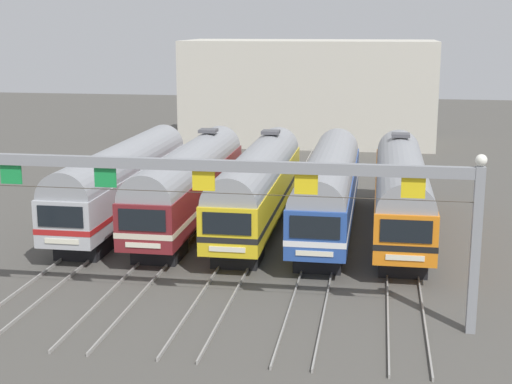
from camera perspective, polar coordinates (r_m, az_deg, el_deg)
name	(u,v)px	position (r m, az deg, el deg)	size (l,w,h in m)	color
ground_plane	(258,229)	(43.89, 0.15, -2.79)	(160.00, 160.00, 0.00)	#4C4944
track_bed	(292,172)	(60.29, 2.71, 1.52)	(17.62, 70.00, 0.15)	gray
commuter_train_stainless	(123,179)	(45.20, -9.99, 0.97)	(2.88, 18.06, 4.77)	#B2B5BA
commuter_train_maroon	(190,181)	(44.06, -5.03, 0.81)	(2.88, 18.06, 5.05)	maroon
commuter_train_yellow	(258,184)	(43.26, 0.15, 0.64)	(2.88, 18.06, 5.05)	gold
commuter_train_blue	(329,186)	(42.81, 5.48, 0.45)	(2.88, 18.06, 4.77)	#284C9E
commuter_train_orange	(401,188)	(42.76, 10.88, 0.27)	(2.88, 18.06, 5.05)	orange
catenary_gantry	(204,190)	(29.77, -3.96, 0.12)	(21.35, 0.44, 6.97)	gray
maintenance_building	(309,92)	(75.32, 4.02, 7.52)	(24.20, 10.00, 10.03)	beige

